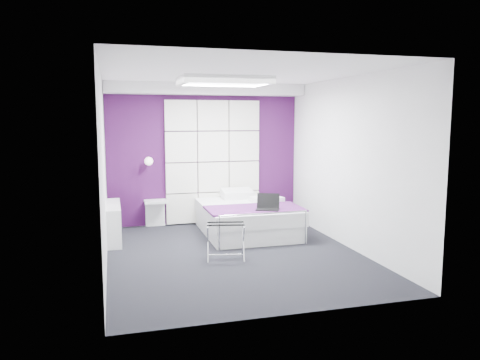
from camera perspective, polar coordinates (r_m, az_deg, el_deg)
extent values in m
plane|color=black|center=(6.93, -0.67, -9.06)|extent=(4.40, 4.40, 0.00)
plane|color=white|center=(6.67, -0.71, 12.88)|extent=(4.40, 4.40, 0.00)
plane|color=silver|center=(8.81, -4.34, 3.09)|extent=(3.60, 0.00, 3.60)
plane|color=silver|center=(6.46, -16.33, 1.20)|extent=(0.00, 4.40, 4.40)
plane|color=silver|center=(7.34, 13.04, 2.03)|extent=(0.00, 4.40, 4.40)
cube|color=#390E3C|center=(8.80, -4.32, 3.08)|extent=(3.58, 0.02, 2.58)
cube|color=white|center=(8.56, -4.09, 11.00)|extent=(3.58, 0.50, 0.20)
sphere|color=white|center=(8.54, -11.08, 2.29)|extent=(0.15, 0.15, 0.15)
cube|color=white|center=(7.90, -15.13, -5.00)|extent=(0.22, 1.20, 0.60)
cube|color=white|center=(8.14, 0.82, -5.55)|extent=(1.46, 1.82, 0.27)
cube|color=silver|center=(8.09, 0.83, -3.82)|extent=(1.50, 1.86, 0.23)
cube|color=#4D1653|center=(7.64, 1.78, -3.51)|extent=(1.56, 0.82, 0.03)
cube|color=white|center=(8.61, -10.26, -2.59)|extent=(0.40, 0.31, 0.04)
cube|color=black|center=(6.61, -1.77, -5.34)|extent=(0.52, 0.38, 0.01)
cube|color=black|center=(7.47, 3.38, -3.60)|extent=(0.36, 0.25, 0.02)
cube|color=black|center=(7.57, 3.08, -2.46)|extent=(0.36, 0.01, 0.24)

